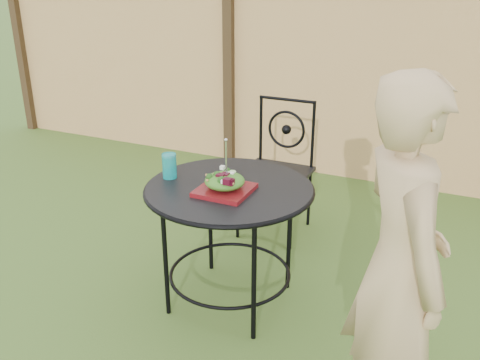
{
  "coord_description": "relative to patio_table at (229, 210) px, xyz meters",
  "views": [
    {
      "loc": [
        0.9,
        -2.37,
        1.85
      ],
      "look_at": [
        -0.22,
        0.05,
        0.75
      ],
      "focal_mm": 40.0,
      "sensor_mm": 36.0,
      "label": 1
    }
  ],
  "objects": [
    {
      "name": "patio_chair",
      "position": [
        -0.08,
        0.97,
        -0.08
      ],
      "size": [
        0.46,
        0.46,
        0.95
      ],
      "color": "black",
      "rests_on": "ground"
    },
    {
      "name": "diner",
      "position": [
        0.98,
        -0.53,
        0.18
      ],
      "size": [
        0.6,
        0.66,
        1.53
      ],
      "primitive_type": "imported",
      "rotation": [
        0.0,
        0.0,
        2.1
      ],
      "color": "tan",
      "rests_on": "ground"
    },
    {
      "name": "fence",
      "position": [
        0.26,
        2.19,
        0.36
      ],
      "size": [
        8.0,
        0.12,
        1.9
      ],
      "color": "#F1B977",
      "rests_on": "ground"
    },
    {
      "name": "salad",
      "position": [
        0.01,
        -0.08,
        0.2
      ],
      "size": [
        0.21,
        0.21,
        0.08
      ],
      "primitive_type": "ellipsoid",
      "color": "#235614",
      "rests_on": "salad_plate"
    },
    {
      "name": "ground",
      "position": [
        0.26,
        -0.0,
        -0.59
      ],
      "size": [
        60.0,
        60.0,
        0.0
      ],
      "primitive_type": "plane",
      "color": "#254215",
      "rests_on": "ground"
    },
    {
      "name": "patio_table",
      "position": [
        0.0,
        0.0,
        0.0
      ],
      "size": [
        0.92,
        0.92,
        0.72
      ],
      "color": "black",
      "rests_on": "ground"
    },
    {
      "name": "fork",
      "position": [
        0.02,
        -0.08,
        0.33
      ],
      "size": [
        0.01,
        0.01,
        0.18
      ],
      "primitive_type": "cylinder",
      "color": "silver",
      "rests_on": "salad"
    },
    {
      "name": "salad_plate",
      "position": [
        0.01,
        -0.08,
        0.15
      ],
      "size": [
        0.27,
        0.27,
        0.02
      ],
      "primitive_type": "cube",
      "color": "#4B0A0E",
      "rests_on": "patio_table"
    },
    {
      "name": "drinking_glass",
      "position": [
        -0.36,
        -0.02,
        0.21
      ],
      "size": [
        0.08,
        0.08,
        0.14
      ],
      "primitive_type": "cylinder",
      "color": "#0C8B8E",
      "rests_on": "patio_table"
    }
  ]
}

